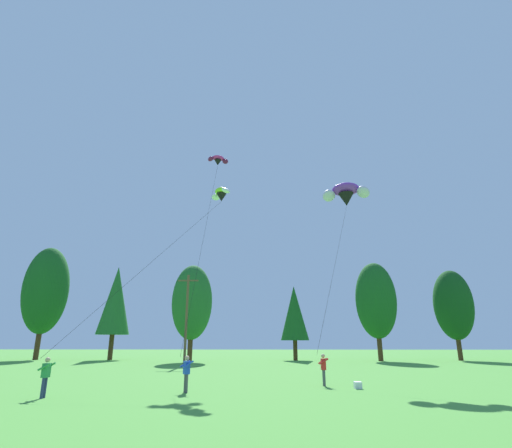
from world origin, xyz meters
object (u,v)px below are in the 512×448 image
Objects in this scene: kite_flyer_near at (46,374)px; parafoil_kite_mid_magenta at (218,160)px; parafoil_kite_high_lime_white at (221,194)px; parafoil_kite_far_purple at (346,194)px; picnic_cooler at (358,385)px; kite_flyer_mid at (186,371)px; kite_flyer_far at (324,367)px; utility_pole at (187,316)px.

parafoil_kite_mid_magenta is at bearing 74.63° from kite_flyer_near.
parafoil_kite_far_purple reaches higher than parafoil_kite_high_lime_white.
picnic_cooler is at bearing 15.23° from kite_flyer_near.
kite_flyer_mid is 8.91m from picnic_cooler.
kite_flyer_far is at bearing 21.70° from kite_flyer_near.
parafoil_kite_high_lime_white reaches higher than kite_flyer_mid.
kite_flyer_far is 14.77m from parafoil_kite_high_lime_white.
parafoil_kite_far_purple is at bearing -26.46° from parafoil_kite_mid_magenta.
parafoil_kite_mid_magenta is at bearing 99.75° from parafoil_kite_high_lime_white.
kite_flyer_far is 0.09× the size of parafoil_kite_mid_magenta.
parafoil_kite_high_lime_white reaches higher than picnic_cooler.
picnic_cooler is (9.56, -14.03, -19.80)m from parafoil_kite_mid_magenta.
kite_flyer_far is 0.13× the size of parafoil_kite_far_purple.
utility_pole is at bearing 109.61° from parafoil_kite_high_lime_white.
picnic_cooler is at bearing -36.68° from parafoil_kite_high_lime_white.
utility_pole is 24.50m from kite_flyer_near.
utility_pole is at bearing 120.67° from parafoil_kite_mid_magenta.
parafoil_kite_high_lime_white reaches higher than kite_flyer_far.
kite_flyer_far is (11.64, -19.01, -3.90)m from utility_pole.
parafoil_kite_far_purple is at bearing 44.20° from kite_flyer_mid.
parafoil_kite_far_purple reaches higher than kite_flyer_far.
parafoil_kite_high_lime_white is at bearing -70.39° from utility_pole.
parafoil_kite_mid_magenta reaches higher than picnic_cooler.
parafoil_kite_far_purple is (16.38, 12.28, 13.03)m from kite_flyer_near.
utility_pole is 16.69m from parafoil_kite_mid_magenta.
parafoil_kite_far_purple is (3.46, 7.14, 13.03)m from kite_flyer_far.
kite_flyer_near is 24.27m from parafoil_kite_far_purple.
parafoil_kite_far_purple reaches higher than utility_pole.
kite_flyer_near is at bearing -143.14° from parafoil_kite_far_purple.
parafoil_kite_mid_magenta is at bearing 121.87° from kite_flyer_far.
parafoil_kite_far_purple is (11.44, -5.69, -5.94)m from parafoil_kite_mid_magenta.
kite_flyer_far is 3.25× the size of picnic_cooler.
utility_pole reaches higher than picnic_cooler.
kite_flyer_near is 1.00× the size of kite_flyer_far.
parafoil_kite_high_lime_white is at bearing 143.40° from kite_flyer_far.
parafoil_kite_far_purple is at bearing 64.13° from kite_flyer_far.
kite_flyer_far is at bearing -58.52° from utility_pole.
parafoil_kite_mid_magenta is 26.08m from picnic_cooler.
picnic_cooler is (8.66, 1.91, -0.83)m from kite_flyer_mid.
parafoil_kite_high_lime_white is 10.35m from parafoil_kite_far_purple.
utility_pole is at bearing 86.96° from kite_flyer_near.
kite_flyer_near is 0.14× the size of parafoil_kite_high_lime_white.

